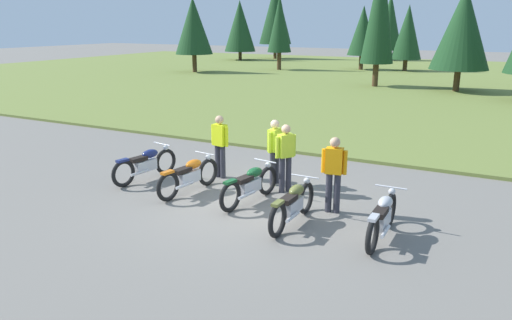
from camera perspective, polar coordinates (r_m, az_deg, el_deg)
ground_plane at (r=11.15m, az=-1.43°, el=-5.20°), size 140.00×140.00×0.00m
grass_moorland at (r=36.33m, az=19.60°, el=8.57°), size 80.00×44.00×0.10m
forest_treeline at (r=41.30m, az=17.26°, el=15.35°), size 45.68×28.96×8.54m
motorcycle_navy at (r=13.03m, az=-12.74°, el=-0.46°), size 0.65×2.08×0.88m
motorcycle_orange at (r=11.88m, az=-7.79°, el=-1.79°), size 0.62×2.09×0.88m
motorcycle_british_green at (r=11.12m, az=-0.69°, el=-2.86°), size 0.62×2.09×0.88m
motorcycle_olive at (r=9.96m, az=4.34°, el=-5.14°), size 0.62×2.10×0.88m
motorcycle_silver at (r=9.59m, az=14.53°, el=-6.48°), size 0.62×2.10×0.88m
rider_in_hivis_vest at (r=11.71m, az=3.46°, el=0.69°), size 0.39×0.47×1.67m
rider_checking_bike at (r=12.85m, az=-4.24°, el=2.02°), size 0.54×0.27×1.67m
rider_near_row_end at (r=12.27m, az=2.19°, el=1.39°), size 0.26×0.55×1.67m
rider_with_back_turned at (r=10.54m, az=9.06°, el=-1.20°), size 0.55×0.27×1.67m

